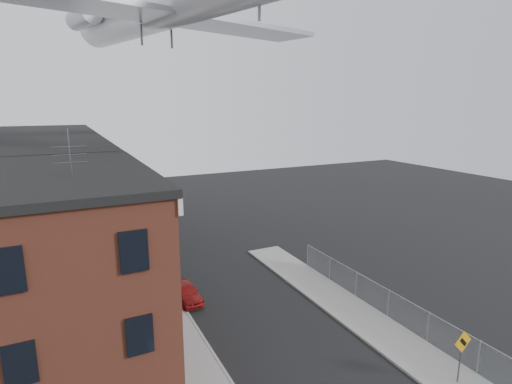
# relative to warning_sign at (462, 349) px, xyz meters

# --- Properties ---
(sidewalk_left) EXTENTS (3.00, 62.00, 0.12)m
(sidewalk_left) POSITION_rel_warning_sign_xyz_m (-11.10, 25.03, -1.82)
(sidewalk_left) COLOR gray
(sidewalk_left) RESTS_ON ground
(sidewalk_right) EXTENTS (3.00, 26.00, 0.12)m
(sidewalk_right) POSITION_rel_warning_sign_xyz_m (-0.10, 7.03, -1.82)
(sidewalk_right) COLOR gray
(sidewalk_right) RESTS_ON ground
(curb_left) EXTENTS (0.15, 62.00, 0.14)m
(curb_left) POSITION_rel_warning_sign_xyz_m (-9.65, 25.03, -1.81)
(curb_left) COLOR gray
(curb_left) RESTS_ON ground
(curb_right) EXTENTS (0.15, 26.00, 0.14)m
(curb_right) POSITION_rel_warning_sign_xyz_m (-1.55, 7.03, -1.81)
(curb_right) COLOR gray
(curb_right) RESTS_ON ground
(corner_building) EXTENTS (10.31, 12.30, 12.15)m
(corner_building) POSITION_rel_warning_sign_xyz_m (-17.60, 8.03, 3.28)
(corner_building) COLOR #3D1A13
(corner_building) RESTS_ON ground
(row_house_a) EXTENTS (11.98, 7.00, 10.30)m
(row_house_a) POSITION_rel_warning_sign_xyz_m (-17.56, 17.53, 3.25)
(row_house_a) COLOR #5E5E5C
(row_house_a) RESTS_ON ground
(row_house_b) EXTENTS (11.98, 7.00, 10.30)m
(row_house_b) POSITION_rel_warning_sign_xyz_m (-17.56, 24.53, 3.25)
(row_house_b) COLOR #6F6858
(row_house_b) RESTS_ON ground
(row_house_c) EXTENTS (11.98, 7.00, 10.30)m
(row_house_c) POSITION_rel_warning_sign_xyz_m (-17.56, 31.53, 3.25)
(row_house_c) COLOR #5E5E5C
(row_house_c) RESTS_ON ground
(row_house_d) EXTENTS (11.98, 7.00, 10.30)m
(row_house_d) POSITION_rel_warning_sign_xyz_m (-17.56, 38.53, 3.25)
(row_house_d) COLOR #6F6858
(row_house_d) RESTS_ON ground
(row_house_e) EXTENTS (11.98, 7.00, 10.30)m
(row_house_e) POSITION_rel_warning_sign_xyz_m (-17.56, 45.53, 3.25)
(row_house_e) COLOR #5E5E5C
(row_house_e) RESTS_ON ground
(chainlink_fence) EXTENTS (0.06, 18.06, 1.90)m
(chainlink_fence) POSITION_rel_warning_sign_xyz_m (1.40, 6.03, -0.89)
(chainlink_fence) COLOR gray
(chainlink_fence) RESTS_ON ground
(warning_sign) EXTENTS (1.10, 0.11, 2.80)m
(warning_sign) POSITION_rel_warning_sign_xyz_m (0.00, 0.00, 0.00)
(warning_sign) COLOR #515156
(warning_sign) RESTS_ON ground
(utility_pole) EXTENTS (1.80, 0.26, 9.00)m
(utility_pole) POSITION_rel_warning_sign_xyz_m (-11.20, 19.03, 2.79)
(utility_pole) COLOR black
(utility_pole) RESTS_ON ground
(street_tree) EXTENTS (3.22, 3.20, 5.20)m
(street_tree) POSITION_rel_warning_sign_xyz_m (-10.87, 28.95, 1.57)
(street_tree) COLOR black
(street_tree) RESTS_ON ground
(car_near) EXTENTS (1.74, 3.75, 1.25)m
(car_near) POSITION_rel_warning_sign_xyz_m (-9.20, 13.74, -1.26)
(car_near) COLOR maroon
(car_near) RESTS_ON ground
(car_mid) EXTENTS (1.29, 3.42, 1.11)m
(car_mid) POSITION_rel_warning_sign_xyz_m (-8.98, 25.19, -1.33)
(car_mid) COLOR black
(car_mid) RESTS_ON ground
(car_far) EXTENTS (1.94, 3.89, 1.09)m
(car_far) POSITION_rel_warning_sign_xyz_m (-7.72, 34.47, -1.34)
(car_far) COLOR slate
(car_far) RESTS_ON ground
(airplane) EXTENTS (25.16, 28.78, 8.30)m
(airplane) POSITION_rel_warning_sign_xyz_m (-8.47, 20.72, 18.10)
(airplane) COLOR silver
(airplane) RESTS_ON ground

